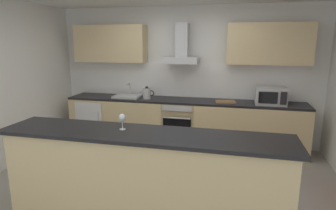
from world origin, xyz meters
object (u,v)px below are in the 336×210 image
at_px(sink, 128,96).
at_px(kettle, 147,93).
at_px(wine_glass, 122,119).
at_px(refrigerator, 96,119).
at_px(range_hood, 182,51).
at_px(oven, 180,123).
at_px(chopping_board, 225,102).
at_px(microwave, 271,96).

relative_size(sink, kettle, 1.73).
bearing_deg(wine_glass, refrigerator, 124.05).
bearing_deg(wine_glass, range_hood, 84.94).
distance_m(oven, chopping_board, 0.94).
height_order(kettle, wine_glass, wine_glass).
relative_size(microwave, range_hood, 0.69).
bearing_deg(sink, refrigerator, -178.87).
distance_m(oven, range_hood, 1.33).
xyz_separation_m(refrigerator, kettle, (1.10, -0.03, 0.58)).
height_order(range_hood, chopping_board, range_hood).
height_order(oven, sink, sink).
relative_size(range_hood, chopping_board, 2.12).
bearing_deg(oven, refrigerator, -179.91).
height_order(sink, wine_glass, wine_glass).
height_order(refrigerator, kettle, kettle).
xyz_separation_m(kettle, wine_glass, (0.42, -2.21, 0.12)).
bearing_deg(microwave, kettle, -179.85).
relative_size(sink, range_hood, 0.69).
xyz_separation_m(oven, wine_glass, (-0.21, -2.25, 0.66)).
bearing_deg(kettle, range_hood, 14.54).
height_order(kettle, chopping_board, kettle).
bearing_deg(kettle, sink, 173.67).
bearing_deg(range_hood, wine_glass, -95.06).
xyz_separation_m(refrigerator, range_hood, (1.73, 0.13, 1.36)).
relative_size(refrigerator, wine_glass, 4.78).
relative_size(range_hood, wine_glass, 4.05).
xyz_separation_m(microwave, range_hood, (-1.57, 0.16, 0.74)).
relative_size(oven, range_hood, 1.11).
bearing_deg(range_hood, kettle, -165.46).
distance_m(oven, wine_glass, 2.35).
height_order(wine_glass, chopping_board, wine_glass).
bearing_deg(chopping_board, microwave, -0.32).
height_order(sink, range_hood, range_hood).
relative_size(oven, chopping_board, 2.35).
bearing_deg(sink, kettle, -6.33).
bearing_deg(microwave, sink, 179.14).
bearing_deg(kettle, oven, 3.07).
xyz_separation_m(sink, range_hood, (1.03, 0.12, 0.86)).
xyz_separation_m(sink, wine_glass, (0.82, -2.26, 0.19)).
distance_m(sink, chopping_board, 1.85).
height_order(sink, kettle, sink).
height_order(microwave, chopping_board, microwave).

